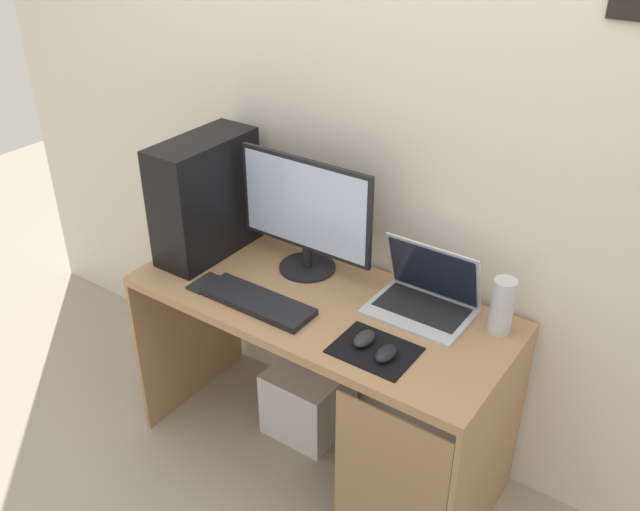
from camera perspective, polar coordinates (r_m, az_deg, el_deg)
name	(u,v)px	position (r m, az deg, el deg)	size (l,w,h in m)	color
ground_plane	(320,453)	(2.93, 0.00, -16.01)	(8.00, 8.00, 0.00)	#9E9384
wall_back	(376,125)	(2.45, 4.67, 10.73)	(4.00, 0.05, 2.60)	beige
desk	(322,339)	(2.52, 0.20, -6.89)	(1.38, 0.60, 0.75)	#A37A51
pc_tower	(206,197)	(2.67, -9.42, 4.79)	(0.19, 0.44, 0.47)	black
monitor	(305,214)	(2.50, -1.21, 3.44)	(0.56, 0.21, 0.45)	black
laptop	(424,297)	(2.40, 8.61, -3.42)	(0.35, 0.25, 0.24)	#B7BCC6
speaker	(502,306)	(2.31, 14.82, -4.06)	(0.08, 0.08, 0.20)	#B7BCC6
keyboard	(258,302)	(2.42, -5.18, -3.82)	(0.42, 0.14, 0.02)	black
mousepad	(375,350)	(2.21, 4.53, -7.80)	(0.26, 0.20, 0.01)	black
mouse_left	(364,339)	(2.22, 3.68, -6.88)	(0.06, 0.10, 0.03)	#232326
mouse_right	(386,353)	(2.17, 5.49, -8.05)	(0.06, 0.10, 0.03)	black
cell_phone	(205,283)	(2.56, -9.50, -2.26)	(0.07, 0.13, 0.01)	#232326
subwoofer	(309,399)	(2.94, -0.95, -11.74)	(0.30, 0.30, 0.30)	silver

